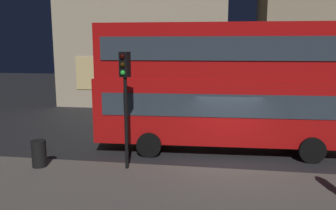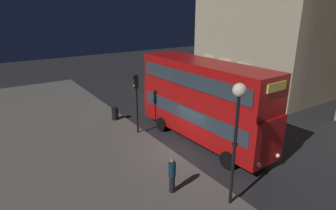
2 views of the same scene
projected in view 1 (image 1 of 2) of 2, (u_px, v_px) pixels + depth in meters
ground_plane at (228, 163)px, 12.87m from camera, size 80.00×80.00×0.00m
double_decker_bus at (220, 81)px, 14.04m from camera, size 10.46×3.13×5.30m
traffic_light_near_kerb at (125, 86)px, 11.48m from camera, size 0.37×0.39×4.10m
litter_bin at (39, 154)px, 12.09m from camera, size 0.52×0.52×0.96m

